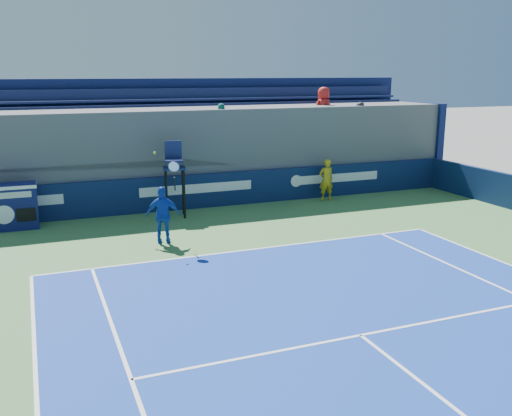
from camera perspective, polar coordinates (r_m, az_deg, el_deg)
name	(u,v)px	position (r m, az deg, el deg)	size (l,w,h in m)	color
ball_person	(326,180)	(21.15, 7.03, 2.81)	(0.56, 0.37, 1.53)	gold
back_hoarding	(196,191)	(19.93, -5.98, 1.66)	(20.40, 0.21, 1.20)	#0B1942
match_clock	(15,205)	(18.63, -22.98, 0.27)	(1.33, 0.74, 1.40)	#101653
umpire_chair	(174,171)	(18.65, -8.18, 3.69)	(0.82, 0.82, 2.48)	black
tennis_player	(163,215)	(15.87, -9.25, -0.68)	(1.01, 0.66, 2.57)	#143CA3
stadium_seating	(181,149)	(21.69, -7.49, 5.88)	(21.00, 4.05, 4.40)	#535358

